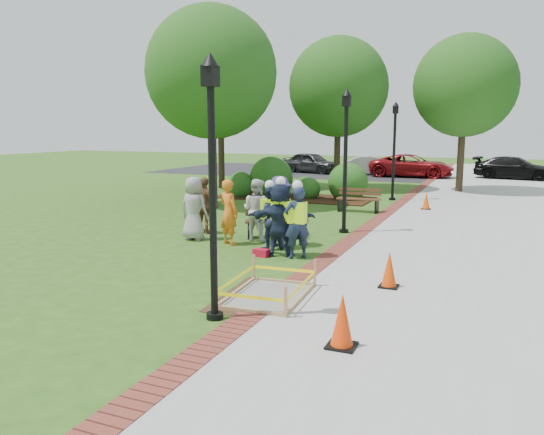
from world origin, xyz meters
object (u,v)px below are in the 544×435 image
at_px(wet_concrete_pad, 268,285).
at_px(hivis_worker_c, 270,215).
at_px(bench_near, 273,229).
at_px(cone_front, 342,322).
at_px(hivis_worker_b, 297,220).
at_px(lamp_near, 212,169).
at_px(hivis_worker_a, 281,217).

xyz_separation_m(wet_concrete_pad, hivis_worker_c, (-1.56, 3.71, 0.66)).
bearing_deg(bench_near, cone_front, -59.91).
xyz_separation_m(hivis_worker_b, hivis_worker_c, (-1.00, 0.65, -0.04)).
height_order(wet_concrete_pad, hivis_worker_b, hivis_worker_b).
xyz_separation_m(lamp_near, hivis_worker_b, (-0.19, 4.43, -1.54)).
bearing_deg(hivis_worker_b, cone_front, -62.84).
bearing_deg(wet_concrete_pad, bench_near, 111.89).
bearing_deg(cone_front, wet_concrete_pad, 137.87).
distance_m(bench_near, cone_front, 7.83).
xyz_separation_m(bench_near, lamp_near, (1.67, -6.44, 2.21)).
height_order(hivis_worker_a, hivis_worker_b, hivis_worker_a).
relative_size(bench_near, hivis_worker_b, 0.87).
xyz_separation_m(cone_front, hivis_worker_b, (-2.45, 4.77, 0.55)).
bearing_deg(hivis_worker_b, hivis_worker_c, 146.91).
relative_size(wet_concrete_pad, hivis_worker_b, 1.27).
bearing_deg(hivis_worker_b, lamp_near, -87.52).
relative_size(cone_front, hivis_worker_c, 0.45).
distance_m(hivis_worker_b, hivis_worker_c, 1.19).
bearing_deg(cone_front, lamp_near, 171.45).
distance_m(wet_concrete_pad, lamp_near, 2.66).
relative_size(wet_concrete_pad, lamp_near, 0.56).
height_order(wet_concrete_pad, hivis_worker_a, hivis_worker_a).
bearing_deg(wet_concrete_pad, lamp_near, -104.91).
relative_size(wet_concrete_pad, cone_front, 2.96).
xyz_separation_m(wet_concrete_pad, bench_near, (-2.03, 5.06, 0.04)).
bearing_deg(hivis_worker_a, wet_concrete_pad, -72.05).
relative_size(bench_near, hivis_worker_a, 0.84).
bearing_deg(bench_near, hivis_worker_c, -70.52).
bearing_deg(hivis_worker_c, bench_near, 109.48).
bearing_deg(bench_near, wet_concrete_pad, -68.11).
bearing_deg(lamp_near, hivis_worker_a, 98.17).
relative_size(bench_near, hivis_worker_c, 0.92).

